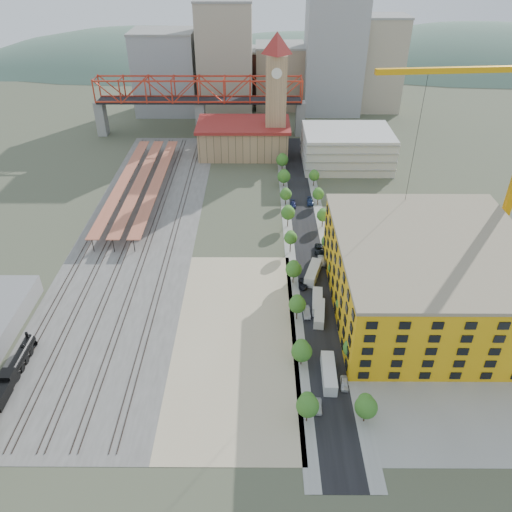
{
  "coord_description": "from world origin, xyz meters",
  "views": [
    {
      "loc": [
        1.08,
        -117.77,
        79.2
      ],
      "look_at": [
        0.61,
        -12.36,
        10.0
      ],
      "focal_mm": 35.0,
      "sensor_mm": 36.0,
      "label": 1
    }
  ],
  "objects_px": {
    "locomotive": "(15,369)",
    "car_0": "(318,406)",
    "site_trailer_c": "(317,302)",
    "construction_building": "(428,276)",
    "site_trailer_b": "(319,314)",
    "clock_tower": "(276,85)",
    "site_trailer_a": "(329,373)",
    "site_trailer_d": "(313,273)"
  },
  "relations": [
    {
      "from": "site_trailer_c",
      "to": "site_trailer_d",
      "type": "distance_m",
      "value": 12.37
    },
    {
      "from": "clock_tower",
      "to": "site_trailer_d",
      "type": "height_order",
      "value": "clock_tower"
    },
    {
      "from": "clock_tower",
      "to": "locomotive",
      "type": "height_order",
      "value": "clock_tower"
    },
    {
      "from": "site_trailer_c",
      "to": "locomotive",
      "type": "bearing_deg",
      "value": -154.4
    },
    {
      "from": "locomotive",
      "to": "site_trailer_d",
      "type": "relative_size",
      "value": 2.0
    },
    {
      "from": "site_trailer_a",
      "to": "site_trailer_d",
      "type": "distance_m",
      "value": 36.59
    },
    {
      "from": "car_0",
      "to": "site_trailer_c",
      "type": "bearing_deg",
      "value": 89.3
    },
    {
      "from": "construction_building",
      "to": "clock_tower",
      "type": "bearing_deg",
      "value": 108.78
    },
    {
      "from": "site_trailer_c",
      "to": "car_0",
      "type": "relative_size",
      "value": 2.28
    },
    {
      "from": "locomotive",
      "to": "site_trailer_b",
      "type": "xyz_separation_m",
      "value": [
        66.0,
        19.07,
        -0.69
      ]
    },
    {
      "from": "locomotive",
      "to": "car_0",
      "type": "bearing_deg",
      "value": -7.75
    },
    {
      "from": "site_trailer_c",
      "to": "car_0",
      "type": "bearing_deg",
      "value": -89.46
    },
    {
      "from": "locomotive",
      "to": "site_trailer_c",
      "type": "bearing_deg",
      "value": 19.75
    },
    {
      "from": "construction_building",
      "to": "site_trailer_b",
      "type": "xyz_separation_m",
      "value": [
        -26.0,
        -4.41,
        -8.16
      ]
    },
    {
      "from": "construction_building",
      "to": "locomotive",
      "type": "distance_m",
      "value": 95.24
    },
    {
      "from": "locomotive",
      "to": "site_trailer_d",
      "type": "bearing_deg",
      "value": 28.65
    },
    {
      "from": "clock_tower",
      "to": "car_0",
      "type": "xyz_separation_m",
      "value": [
        5.0,
        -132.05,
        -28.01
      ]
    },
    {
      "from": "construction_building",
      "to": "site_trailer_b",
      "type": "distance_m",
      "value": 27.6
    },
    {
      "from": "construction_building",
      "to": "car_0",
      "type": "bearing_deg",
      "value": -132.13
    },
    {
      "from": "site_trailer_d",
      "to": "clock_tower",
      "type": "bearing_deg",
      "value": 112.46
    },
    {
      "from": "clock_tower",
      "to": "site_trailer_c",
      "type": "relative_size",
      "value": 5.68
    },
    {
      "from": "site_trailer_b",
      "to": "site_trailer_c",
      "type": "height_order",
      "value": "site_trailer_c"
    },
    {
      "from": "construction_building",
      "to": "site_trailer_b",
      "type": "height_order",
      "value": "construction_building"
    },
    {
      "from": "construction_building",
      "to": "site_trailer_c",
      "type": "relative_size",
      "value": 5.52
    },
    {
      "from": "site_trailer_d",
      "to": "site_trailer_b",
      "type": "bearing_deg",
      "value": -72.77
    },
    {
      "from": "construction_building",
      "to": "locomotive",
      "type": "xyz_separation_m",
      "value": [
        -92.0,
        -23.48,
        -7.47
      ]
    },
    {
      "from": "site_trailer_b",
      "to": "site_trailer_c",
      "type": "distance_m",
      "value": 4.63
    },
    {
      "from": "construction_building",
      "to": "site_trailer_a",
      "type": "bearing_deg",
      "value": -137.28
    },
    {
      "from": "construction_building",
      "to": "site_trailer_d",
      "type": "xyz_separation_m",
      "value": [
        -26.0,
        12.58,
        -7.99
      ]
    },
    {
      "from": "site_trailer_a",
      "to": "site_trailer_b",
      "type": "relative_size",
      "value": 1.14
    },
    {
      "from": "site_trailer_c",
      "to": "site_trailer_d",
      "type": "bearing_deg",
      "value": 95.85
    },
    {
      "from": "site_trailer_b",
      "to": "car_0",
      "type": "xyz_separation_m",
      "value": [
        -3.0,
        -27.65,
        -0.57
      ]
    },
    {
      "from": "clock_tower",
      "to": "locomotive",
      "type": "bearing_deg",
      "value": -115.16
    },
    {
      "from": "site_trailer_b",
      "to": "site_trailer_d",
      "type": "distance_m",
      "value": 16.99
    },
    {
      "from": "construction_building",
      "to": "locomotive",
      "type": "bearing_deg",
      "value": -165.68
    },
    {
      "from": "car_0",
      "to": "construction_building",
      "type": "bearing_deg",
      "value": 52.48
    },
    {
      "from": "locomotive",
      "to": "car_0",
      "type": "xyz_separation_m",
      "value": [
        63.0,
        -8.58,
        -1.26
      ]
    },
    {
      "from": "locomotive",
      "to": "site_trailer_c",
      "type": "distance_m",
      "value": 70.13
    },
    {
      "from": "clock_tower",
      "to": "site_trailer_c",
      "type": "bearing_deg",
      "value": -85.42
    },
    {
      "from": "site_trailer_a",
      "to": "site_trailer_d",
      "type": "height_order",
      "value": "site_trailer_a"
    },
    {
      "from": "construction_building",
      "to": "car_0",
      "type": "xyz_separation_m",
      "value": [
        -29.0,
        -32.06,
        -8.73
      ]
    },
    {
      "from": "construction_building",
      "to": "locomotive",
      "type": "relative_size",
      "value": 2.43
    }
  ]
}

